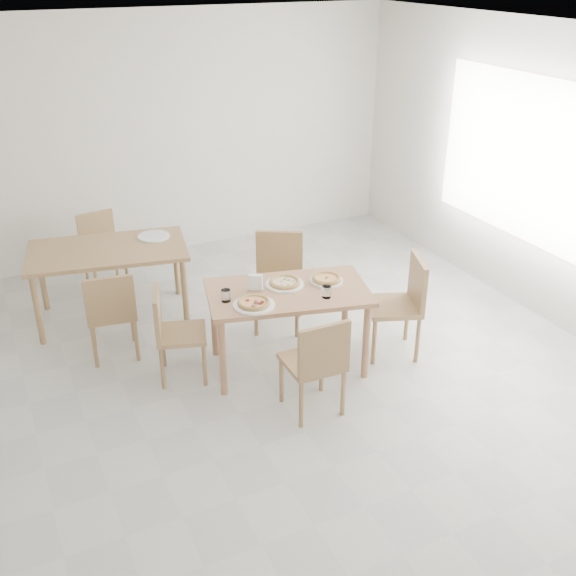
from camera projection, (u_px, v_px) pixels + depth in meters
name	position (u px, v px, depth m)	size (l,w,h in m)	color
room	(556.00, 170.00, 6.27)	(7.28, 7.00, 7.00)	#BBBBB6
main_table	(288.00, 300.00, 5.74)	(1.51, 1.07, 0.75)	#A77656
chair_south	(317.00, 360.00, 5.17)	(0.43, 0.43, 0.86)	#A88354
chair_north	(279.00, 273.00, 6.51)	(0.62, 0.62, 0.92)	#A88354
chair_west	(172.00, 328.00, 5.66)	(0.51, 0.51, 0.83)	#A88354
chair_east	(403.00, 299.00, 6.01)	(0.59, 0.59, 0.93)	#A88354
plate_margherita	(326.00, 281.00, 5.84)	(0.29, 0.29, 0.02)	white
plate_mushroom	(285.00, 284.00, 5.78)	(0.33, 0.33, 0.02)	white
plate_pepperoni	(254.00, 305.00, 5.44)	(0.34, 0.34, 0.02)	white
pizza_margherita	(327.00, 278.00, 5.83)	(0.30, 0.30, 0.03)	tan
pizza_mushroom	(285.00, 282.00, 5.77)	(0.28, 0.28, 0.03)	tan
pizza_pepperoni	(254.00, 302.00, 5.43)	(0.33, 0.33, 0.03)	tan
tumbler_a	(226.00, 296.00, 5.50)	(0.08, 0.08, 0.10)	white
tumbler_b	(327.00, 292.00, 5.56)	(0.08, 0.08, 0.10)	white
napkin_holder	(255.00, 283.00, 5.67)	(0.14, 0.12, 0.14)	silver
fork_a	(223.00, 293.00, 5.64)	(0.02, 0.20, 0.01)	silver
fork_b	(252.00, 280.00, 5.87)	(0.02, 0.19, 0.01)	silver
second_table	(108.00, 256.00, 6.54)	(1.63, 1.12, 0.75)	#A88354
chair_back_s	(111.00, 310.00, 5.92)	(0.48, 0.48, 0.86)	#A88354
chair_back_n	(101.00, 244.00, 7.33)	(0.44, 0.44, 0.81)	#A88354
plate_empty	(154.00, 236.00, 6.76)	(0.32, 0.32, 0.02)	white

